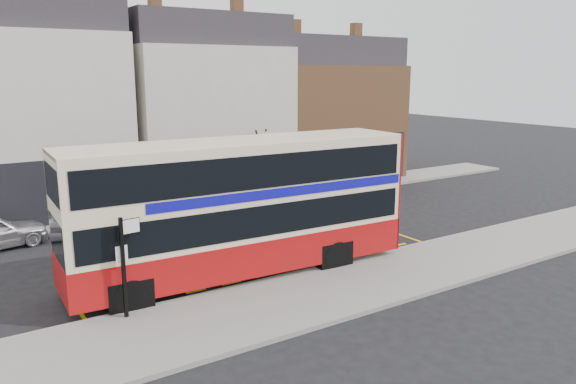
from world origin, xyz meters
TOP-DOWN VIEW (x-y plane):
  - ground at (0.00, 0.00)m, footprint 120.00×120.00m
  - pavement at (0.00, -2.30)m, footprint 40.00×4.00m
  - kerb at (0.00, -0.38)m, footprint 40.00×0.15m
  - far_pavement at (0.00, 11.00)m, footprint 50.00×3.00m
  - road_markings at (0.00, 1.60)m, footprint 14.00×3.40m
  - terrace_left at (-5.50, 14.99)m, footprint 8.00×8.01m
  - terrace_green_shop at (3.50, 14.99)m, footprint 9.00×8.01m
  - terrace_right at (12.50, 14.99)m, footprint 9.00×8.01m
  - double_decker_bus at (-1.31, 0.71)m, footprint 12.30×3.37m
  - bus_stop_post at (-5.94, -0.77)m, footprint 0.75×0.15m
  - car_grey at (-3.38, 8.86)m, footprint 4.28×2.49m
  - car_white at (7.77, 8.58)m, footprint 4.73×2.73m
  - street_tree_right at (5.25, 11.57)m, footprint 2.36×2.36m

SIDE VIEW (x-z plane):
  - ground at x=0.00m, z-range 0.00..0.00m
  - road_markings at x=0.00m, z-range 0.00..0.01m
  - pavement at x=0.00m, z-range 0.00..0.15m
  - kerb at x=0.00m, z-range 0.00..0.15m
  - far_pavement at x=0.00m, z-range 0.00..0.15m
  - car_white at x=7.77m, z-range 0.00..1.29m
  - car_grey at x=-3.38m, z-range 0.00..1.33m
  - bus_stop_post at x=-5.94m, z-range 0.45..3.45m
  - double_decker_bus at x=-1.31m, z-range 0.13..4.99m
  - street_tree_right at x=5.25m, z-range 0.92..6.02m
  - terrace_right at x=12.50m, z-range -0.58..9.72m
  - terrace_green_shop at x=3.50m, z-range -0.58..10.72m
  - terrace_left at x=-5.50m, z-range -0.58..11.22m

